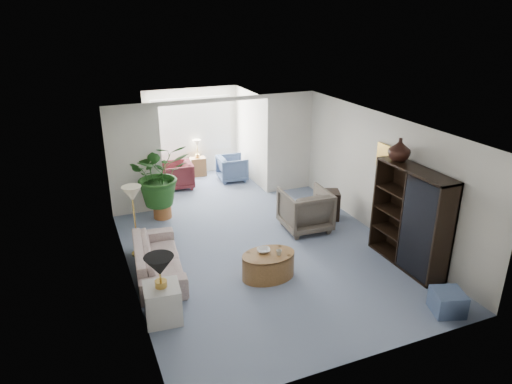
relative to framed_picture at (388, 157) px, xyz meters
name	(u,v)px	position (x,y,z in m)	size (l,w,h in m)	color
floor	(268,257)	(-2.46, 0.10, -1.70)	(6.00, 6.00, 0.00)	gray
sunroom_floor	(205,186)	(-2.46, 4.20, -1.70)	(2.60, 2.60, 0.00)	gray
back_pier_left	(135,161)	(-4.36, 3.10, -0.45)	(1.20, 0.12, 2.50)	silver
back_pier_right	(289,143)	(-0.56, 3.10, -0.45)	(1.20, 0.12, 2.50)	silver
back_header	(215,100)	(-2.46, 3.10, 0.75)	(2.60, 0.12, 0.10)	silver
window_pane	(192,125)	(-2.46, 5.28, -0.30)	(2.20, 0.02, 1.50)	white
window_blinds	(192,125)	(-2.46, 5.25, -0.30)	(2.20, 0.02, 1.50)	white
framed_picture	(388,157)	(0.00, 0.00, 0.00)	(0.04, 0.50, 0.40)	#B6AE92
sofa	(158,259)	(-4.49, 0.32, -1.41)	(1.98, 0.78, 0.58)	beige
end_table	(163,303)	(-4.69, -1.03, -1.41)	(0.53, 0.53, 0.58)	beige
table_lamp	(159,266)	(-4.69, -1.03, -0.77)	(0.44, 0.44, 0.30)	black
floor_lamp	(132,194)	(-4.72, 1.13, -0.45)	(0.36, 0.36, 0.28)	beige
coffee_table	(268,265)	(-2.74, -0.54, -1.47)	(0.95, 0.95, 0.45)	#915E34
coffee_bowl	(263,250)	(-2.79, -0.44, -1.22)	(0.23, 0.23, 0.06)	silver
coffee_cup	(279,253)	(-2.59, -0.64, -1.20)	(0.10, 0.10, 0.09)	#B8B5A1
wingback_chair	(305,210)	(-1.26, 0.90, -1.26)	(0.94, 0.97, 0.88)	#665D50
side_table_dark	(327,205)	(-0.56, 1.20, -1.38)	(0.53, 0.43, 0.64)	black
entertainment_cabinet	(411,218)	(-0.23, -1.08, -0.78)	(0.44, 1.65, 1.84)	black
cabinet_urn	(400,150)	(-0.23, -0.58, 0.34)	(0.40, 0.40, 0.41)	black
ottoman	(448,302)	(-0.61, -2.52, -1.52)	(0.45, 0.45, 0.36)	slate
plant_pot	(163,211)	(-3.92, 2.64, -1.54)	(0.40, 0.40, 0.32)	#A15D2E
house_plant	(160,174)	(-3.92, 2.64, -0.67)	(1.28, 1.11, 1.42)	#22531C
sunroom_chair_blue	(232,168)	(-1.65, 4.32, -1.36)	(0.72, 0.75, 0.68)	slate
sunroom_chair_maroon	(178,175)	(-3.15, 4.32, -1.36)	(0.73, 0.76, 0.69)	#581E24
sunroom_table	(198,166)	(-2.40, 5.07, -1.44)	(0.42, 0.33, 0.52)	#915E34
shelf_clutter	(423,217)	(-0.28, -1.44, -0.61)	(0.30, 0.43, 1.06)	#4C4946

